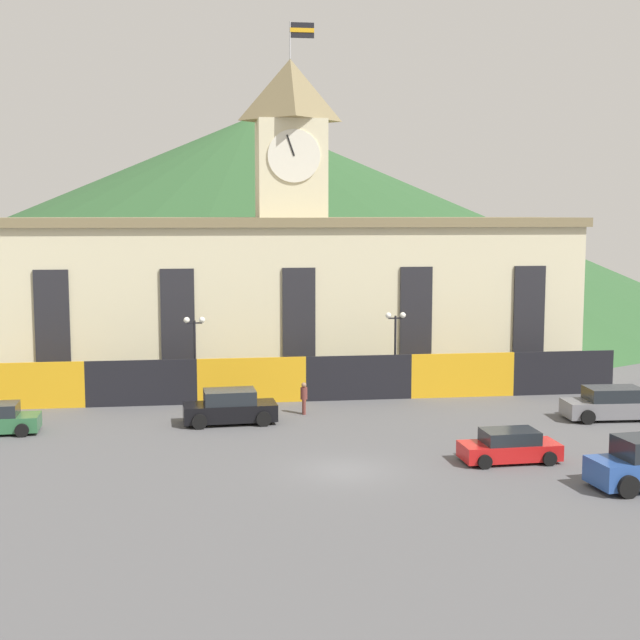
{
  "coord_description": "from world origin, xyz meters",
  "views": [
    {
      "loc": [
        -5.97,
        -37.02,
        11.06
      ],
      "look_at": [
        0.0,
        8.13,
        5.62
      ],
      "focal_mm": 50.0,
      "sensor_mm": 36.0,
      "label": 1
    }
  ],
  "objects_px": {
    "street_lamp_far_right": "(195,340)",
    "pedestrian": "(304,397)",
    "street_lamp_far_left": "(395,335)",
    "car_gray_pickup": "(613,404)",
    "car_black_suv": "(230,408)",
    "car_red_sedan": "(509,447)"
  },
  "relations": [
    {
      "from": "car_red_sedan",
      "to": "car_black_suv",
      "type": "height_order",
      "value": "car_black_suv"
    },
    {
      "from": "street_lamp_far_right",
      "to": "car_gray_pickup",
      "type": "distance_m",
      "value": 23.96
    },
    {
      "from": "car_red_sedan",
      "to": "pedestrian",
      "type": "xyz_separation_m",
      "value": [
        -8.06,
        10.69,
        0.3
      ]
    },
    {
      "from": "car_gray_pickup",
      "to": "pedestrian",
      "type": "bearing_deg",
      "value": 170.93
    },
    {
      "from": "street_lamp_far_left",
      "to": "pedestrian",
      "type": "relative_size",
      "value": 2.87
    },
    {
      "from": "car_black_suv",
      "to": "pedestrian",
      "type": "relative_size",
      "value": 2.81
    },
    {
      "from": "car_black_suv",
      "to": "pedestrian",
      "type": "distance_m",
      "value": 4.46
    },
    {
      "from": "car_black_suv",
      "to": "street_lamp_far_right",
      "type": "bearing_deg",
      "value": -76.39
    },
    {
      "from": "street_lamp_far_left",
      "to": "car_red_sedan",
      "type": "xyz_separation_m",
      "value": [
        1.94,
        -15.14,
        -3.04
      ]
    },
    {
      "from": "street_lamp_far_left",
      "to": "car_red_sedan",
      "type": "relative_size",
      "value": 1.15
    },
    {
      "from": "pedestrian",
      "to": "car_black_suv",
      "type": "bearing_deg",
      "value": -155.5
    },
    {
      "from": "pedestrian",
      "to": "street_lamp_far_left",
      "type": "bearing_deg",
      "value": 38.87
    },
    {
      "from": "street_lamp_far_left",
      "to": "car_black_suv",
      "type": "xyz_separation_m",
      "value": [
        -10.27,
        -6.09,
        -2.88
      ]
    },
    {
      "from": "car_red_sedan",
      "to": "pedestrian",
      "type": "height_order",
      "value": "pedestrian"
    },
    {
      "from": "street_lamp_far_right",
      "to": "pedestrian",
      "type": "bearing_deg",
      "value": -36.58
    },
    {
      "from": "street_lamp_far_left",
      "to": "car_gray_pickup",
      "type": "height_order",
      "value": "street_lamp_far_left"
    },
    {
      "from": "street_lamp_far_right",
      "to": "pedestrian",
      "type": "xyz_separation_m",
      "value": [
        6.0,
        -4.45,
        -2.67
      ]
    },
    {
      "from": "street_lamp_far_right",
      "to": "car_red_sedan",
      "type": "bearing_deg",
      "value": -47.13
    },
    {
      "from": "car_gray_pickup",
      "to": "car_black_suv",
      "type": "bearing_deg",
      "value": 177.74
    },
    {
      "from": "street_lamp_far_left",
      "to": "car_black_suv",
      "type": "distance_m",
      "value": 12.28
    },
    {
      "from": "car_gray_pickup",
      "to": "car_red_sedan",
      "type": "bearing_deg",
      "value": -136.42
    },
    {
      "from": "street_lamp_far_right",
      "to": "street_lamp_far_left",
      "type": "height_order",
      "value": "street_lamp_far_left"
    }
  ]
}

